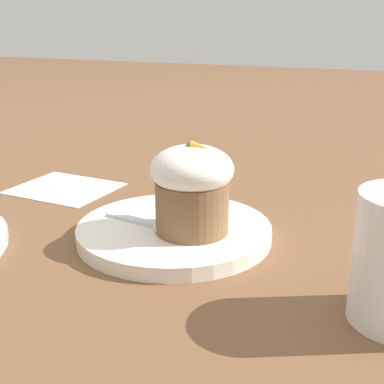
{
  "coord_description": "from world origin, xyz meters",
  "views": [
    {
      "loc": [
        0.23,
        -0.48,
        0.23
      ],
      "look_at": [
        0.02,
        -0.01,
        0.06
      ],
      "focal_mm": 50.0,
      "sensor_mm": 36.0,
      "label": 1
    }
  ],
  "objects": [
    {
      "name": "ground_plane",
      "position": [
        0.0,
        0.0,
        0.0
      ],
      "size": [
        4.0,
        4.0,
        0.0
      ],
      "primitive_type": "plane",
      "color": "brown"
    },
    {
      "name": "dessert_plate",
      "position": [
        0.0,
        0.0,
        0.01
      ],
      "size": [
        0.21,
        0.21,
        0.02
      ],
      "color": "white",
      "rests_on": "ground_plane"
    },
    {
      "name": "carrot_cake",
      "position": [
        0.02,
        -0.01,
        0.06
      ],
      "size": [
        0.08,
        0.08,
        0.1
      ],
      "color": "brown",
      "rests_on": "dessert_plate"
    },
    {
      "name": "spoon",
      "position": [
        -0.0,
        -0.02,
        0.02
      ],
      "size": [
        0.11,
        0.04,
        0.01
      ],
      "color": "silver",
      "rests_on": "dessert_plate"
    },
    {
      "name": "paper_napkin",
      "position": [
        -0.21,
        0.1,
        0.0
      ],
      "size": [
        0.14,
        0.12,
        0.0
      ],
      "color": "white",
      "rests_on": "ground_plane"
    }
  ]
}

